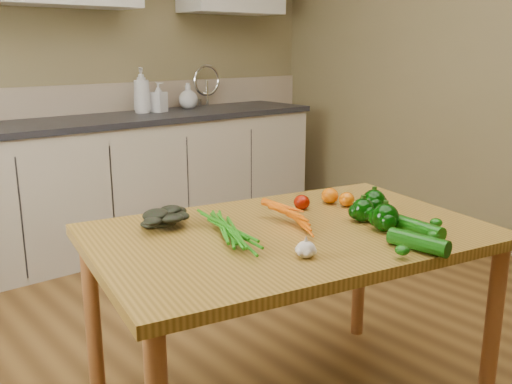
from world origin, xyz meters
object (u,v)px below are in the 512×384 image
object	(u,v)px
garlic_bulb	(306,249)
leafy_greens	(165,215)
table	(290,252)
tomato_c	(347,199)
pepper_a	(363,210)
pepper_c	(385,218)
tomato_b	(330,196)
zucchini_a	(417,228)
pepper_b	(374,202)
soap_bottle_c	(188,96)
tomato_a	(302,202)
carrot_bunch	(272,220)
soap_bottle_b	(159,97)
zucchini_b	(418,242)
soap_bottle_a	(142,90)

from	to	relation	value
garlic_bulb	leafy_greens	bearing A→B (deg)	109.20
table	tomato_c	bearing A→B (deg)	23.24
pepper_a	pepper_c	xyz separation A→B (m)	(-0.03, -0.12, 0.00)
leafy_greens	tomato_b	size ratio (longest dim) A/B	2.76
table	zucchini_a	bearing A→B (deg)	-35.84
pepper_b	tomato_b	size ratio (longest dim) A/B	1.34
leafy_greens	tomato_c	xyz separation A→B (m)	(0.71, -0.22, -0.02)
soap_bottle_c	leafy_greens	xyz separation A→B (m)	(-1.39, -1.99, -0.21)
tomato_c	zucchini_a	xyz separation A→B (m)	(-0.09, -0.40, -0.00)
pepper_c	tomato_a	xyz separation A→B (m)	(-0.04, 0.38, -0.02)
pepper_b	table	bearing A→B (deg)	171.26
tomato_a	tomato_b	xyz separation A→B (m)	(0.15, -0.01, 0.00)
soap_bottle_c	pepper_c	size ratio (longest dim) A/B	1.97
table	leafy_greens	xyz separation A→B (m)	(-0.33, 0.30, 0.13)
pepper_c	tomato_c	bearing A→B (deg)	65.52
carrot_bunch	zucchini_a	size ratio (longest dim) A/B	1.25
leafy_greens	tomato_c	bearing A→B (deg)	-17.11
table	zucchini_a	size ratio (longest dim) A/B	7.42
carrot_bunch	pepper_b	distance (m)	0.43
soap_bottle_b	leafy_greens	size ratio (longest dim) A/B	1.08
zucchini_b	tomato_b	bearing A→B (deg)	70.96
pepper_c	zucchini_a	bearing A→B (deg)	-65.38
zucchini_a	soap_bottle_a	bearing A→B (deg)	82.14
pepper_b	tomato_b	xyz separation A→B (m)	(-0.02, 0.21, -0.01)
tomato_c	zucchini_b	size ratio (longest dim) A/B	0.32
table	garlic_bulb	bearing A→B (deg)	-111.35
pepper_a	tomato_a	bearing A→B (deg)	103.46
tomato_a	tomato_b	size ratio (longest dim) A/B	0.90
tomato_b	pepper_a	bearing A→B (deg)	-109.93
soap_bottle_b	carrot_bunch	xyz separation A→B (m)	(-0.80, -2.16, -0.24)
tomato_a	soap_bottle_c	bearing A→B (deg)	68.16
pepper_c	soap_bottle_c	bearing A→B (deg)	71.95
soap_bottle_b	tomato_b	bearing A→B (deg)	-123.03
garlic_bulb	zucchini_a	world-z (taller)	zucchini_a
pepper_a	pepper_c	world-z (taller)	pepper_c
pepper_a	zucchini_a	size ratio (longest dim) A/B	0.42
soap_bottle_b	soap_bottle_c	xyz separation A→B (m)	(0.30, 0.08, -0.01)
soap_bottle_b	zucchini_a	world-z (taller)	soap_bottle_b
garlic_bulb	zucchini_b	size ratio (longest dim) A/B	0.31
carrot_bunch	soap_bottle_a	bearing A→B (deg)	83.92
table	carrot_bunch	size ratio (longest dim) A/B	5.96
leafy_greens	soap_bottle_c	bearing A→B (deg)	55.02
soap_bottle_b	zucchini_a	distance (m)	2.58
leafy_greens	pepper_a	xyz separation A→B (m)	(0.60, -0.39, -0.01)
soap_bottle_c	pepper_c	bearing A→B (deg)	-89.63
soap_bottle_c	pepper_b	bearing A→B (deg)	-87.82
carrot_bunch	pepper_c	world-z (taller)	pepper_c
soap_bottle_b	leafy_greens	xyz separation A→B (m)	(-1.09, -1.91, -0.22)
garlic_bulb	tomato_b	bearing A→B (deg)	36.81
tomato_b	tomato_c	distance (m)	0.08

